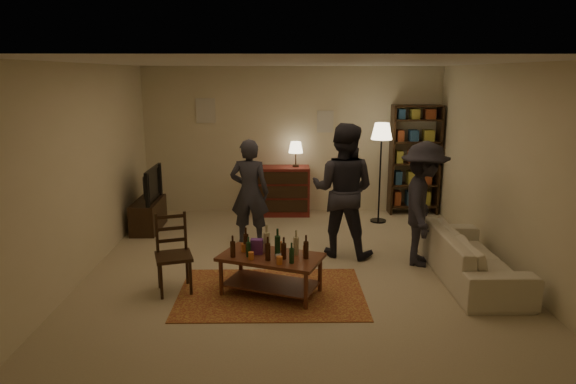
{
  "coord_description": "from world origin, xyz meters",
  "views": [
    {
      "loc": [
        -0.21,
        -6.53,
        2.57
      ],
      "look_at": [
        -0.13,
        0.1,
        1.03
      ],
      "focal_mm": 32.0,
      "sensor_mm": 36.0,
      "label": 1
    }
  ],
  "objects_px": {
    "dresser": "(283,189)",
    "person_left": "(250,192)",
    "person_by_sofa": "(423,204)",
    "coffee_table": "(271,260)",
    "person_right": "(343,190)",
    "floor_lamp": "(382,138)",
    "tv_stand": "(148,207)",
    "bookshelf": "(415,159)",
    "sofa": "(471,256)",
    "dining_chair": "(173,250)"
  },
  "relations": [
    {
      "from": "tv_stand",
      "to": "sofa",
      "type": "height_order",
      "value": "tv_stand"
    },
    {
      "from": "floor_lamp",
      "to": "tv_stand",
      "type": "bearing_deg",
      "value": -174.12
    },
    {
      "from": "floor_lamp",
      "to": "sofa",
      "type": "relative_size",
      "value": 0.84
    },
    {
      "from": "dining_chair",
      "to": "person_left",
      "type": "height_order",
      "value": "person_left"
    },
    {
      "from": "bookshelf",
      "to": "person_by_sofa",
      "type": "relative_size",
      "value": 1.19
    },
    {
      "from": "sofa",
      "to": "person_left",
      "type": "distance_m",
      "value": 3.27
    },
    {
      "from": "floor_lamp",
      "to": "person_left",
      "type": "xyz_separation_m",
      "value": [
        -2.2,
        -1.17,
        -0.67
      ]
    },
    {
      "from": "person_left",
      "to": "person_by_sofa",
      "type": "relative_size",
      "value": 0.96
    },
    {
      "from": "coffee_table",
      "to": "bookshelf",
      "type": "height_order",
      "value": "bookshelf"
    },
    {
      "from": "dresser",
      "to": "bookshelf",
      "type": "height_order",
      "value": "bookshelf"
    },
    {
      "from": "floor_lamp",
      "to": "coffee_table",
      "type": "bearing_deg",
      "value": -121.41
    },
    {
      "from": "dresser",
      "to": "person_left",
      "type": "xyz_separation_m",
      "value": [
        -0.5,
        -1.68,
        0.34
      ]
    },
    {
      "from": "tv_stand",
      "to": "floor_lamp",
      "type": "distance_m",
      "value": 4.12
    },
    {
      "from": "person_right",
      "to": "person_by_sofa",
      "type": "distance_m",
      "value": 1.12
    },
    {
      "from": "coffee_table",
      "to": "person_right",
      "type": "bearing_deg",
      "value": 53.65
    },
    {
      "from": "tv_stand",
      "to": "dresser",
      "type": "relative_size",
      "value": 0.78
    },
    {
      "from": "dining_chair",
      "to": "sofa",
      "type": "distance_m",
      "value": 3.73
    },
    {
      "from": "person_right",
      "to": "person_by_sofa",
      "type": "height_order",
      "value": "person_right"
    },
    {
      "from": "floor_lamp",
      "to": "person_right",
      "type": "bearing_deg",
      "value": -116.94
    },
    {
      "from": "coffee_table",
      "to": "sofa",
      "type": "distance_m",
      "value": 2.58
    },
    {
      "from": "dresser",
      "to": "person_right",
      "type": "xyz_separation_m",
      "value": [
        0.85,
        -2.17,
        0.48
      ]
    },
    {
      "from": "dresser",
      "to": "person_by_sofa",
      "type": "distance_m",
      "value": 3.21
    },
    {
      "from": "tv_stand",
      "to": "bookshelf",
      "type": "relative_size",
      "value": 0.52
    },
    {
      "from": "dining_chair",
      "to": "person_by_sofa",
      "type": "relative_size",
      "value": 0.57
    },
    {
      "from": "person_by_sofa",
      "to": "coffee_table",
      "type": "bearing_deg",
      "value": 131.36
    },
    {
      "from": "dresser",
      "to": "floor_lamp",
      "type": "height_order",
      "value": "floor_lamp"
    },
    {
      "from": "dresser",
      "to": "person_left",
      "type": "height_order",
      "value": "person_left"
    },
    {
      "from": "person_right",
      "to": "person_left",
      "type": "bearing_deg",
      "value": 0.58
    },
    {
      "from": "tv_stand",
      "to": "bookshelf",
      "type": "bearing_deg",
      "value": 11.8
    },
    {
      "from": "dresser",
      "to": "coffee_table",
      "type": "bearing_deg",
      "value": -92.45
    },
    {
      "from": "floor_lamp",
      "to": "person_left",
      "type": "height_order",
      "value": "floor_lamp"
    },
    {
      "from": "dining_chair",
      "to": "person_by_sofa",
      "type": "height_order",
      "value": "person_by_sofa"
    },
    {
      "from": "person_left",
      "to": "person_right",
      "type": "height_order",
      "value": "person_right"
    },
    {
      "from": "sofa",
      "to": "person_left",
      "type": "bearing_deg",
      "value": 63.6
    },
    {
      "from": "person_by_sofa",
      "to": "dresser",
      "type": "bearing_deg",
      "value": 52.36
    },
    {
      "from": "coffee_table",
      "to": "dresser",
      "type": "xyz_separation_m",
      "value": [
        0.15,
        3.53,
        0.06
      ]
    },
    {
      "from": "person_by_sofa",
      "to": "dining_chair",
      "type": "bearing_deg",
      "value": 120.58
    },
    {
      "from": "tv_stand",
      "to": "person_left",
      "type": "bearing_deg",
      "value": -23.56
    },
    {
      "from": "tv_stand",
      "to": "bookshelf",
      "type": "distance_m",
      "value": 4.84
    },
    {
      "from": "floor_lamp",
      "to": "person_right",
      "type": "height_order",
      "value": "person_right"
    },
    {
      "from": "dresser",
      "to": "sofa",
      "type": "relative_size",
      "value": 0.65
    },
    {
      "from": "dining_chair",
      "to": "tv_stand",
      "type": "relative_size",
      "value": 0.91
    },
    {
      "from": "sofa",
      "to": "person_by_sofa",
      "type": "height_order",
      "value": "person_by_sofa"
    },
    {
      "from": "bookshelf",
      "to": "person_by_sofa",
      "type": "distance_m",
      "value": 2.69
    },
    {
      "from": "coffee_table",
      "to": "dresser",
      "type": "height_order",
      "value": "dresser"
    },
    {
      "from": "dresser",
      "to": "bookshelf",
      "type": "bearing_deg",
      "value": 1.57
    },
    {
      "from": "coffee_table",
      "to": "dresser",
      "type": "bearing_deg",
      "value": 87.55
    },
    {
      "from": "coffee_table",
      "to": "person_by_sofa",
      "type": "bearing_deg",
      "value": 25.46
    },
    {
      "from": "coffee_table",
      "to": "person_left",
      "type": "relative_size",
      "value": 0.82
    },
    {
      "from": "coffee_table",
      "to": "dining_chair",
      "type": "distance_m",
      "value": 1.18
    }
  ]
}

